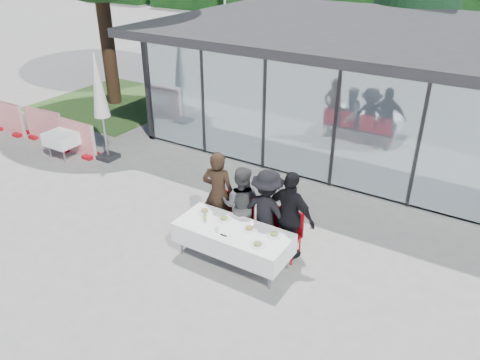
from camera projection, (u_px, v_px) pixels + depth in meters
name	position (u px, v px, depth m)	size (l,w,h in m)	color
ground	(205.00, 255.00, 9.38)	(90.00, 90.00, 0.00)	gray
pavilion	(422.00, 72.00, 13.59)	(14.80, 8.80, 3.44)	gray
dining_table	(233.00, 238.00, 8.97)	(2.26, 0.96, 0.75)	white
diner_a	(218.00, 194.00, 9.69)	(0.69, 0.69, 1.88)	#2F2015
diner_chair_a	(220.00, 209.00, 9.91)	(0.44, 0.44, 0.97)	#AC0B14
diner_b	(241.00, 205.00, 9.47)	(0.82, 0.82, 1.68)	#484848
diner_chair_b	(242.00, 216.00, 9.65)	(0.44, 0.44, 0.97)	#AC0B14
diner_c	(267.00, 211.00, 9.18)	(1.14, 1.14, 1.76)	black
diner_chair_c	(268.00, 225.00, 9.37)	(0.44, 0.44, 0.97)	#AC0B14
diner_d	(290.00, 216.00, 8.92)	(1.09, 1.09, 1.86)	black
diner_chair_d	(290.00, 232.00, 9.13)	(0.44, 0.44, 0.97)	#AC0B14
plate_a	(205.00, 211.00, 9.39)	(0.27, 0.27, 0.07)	white
plate_b	(224.00, 218.00, 9.14)	(0.27, 0.27, 0.07)	white
plate_c	(249.00, 228.00, 8.84)	(0.27, 0.27, 0.07)	white
plate_d	(274.00, 234.00, 8.66)	(0.27, 0.27, 0.07)	white
plate_extra	(258.00, 244.00, 8.38)	(0.27, 0.27, 0.07)	white
juice_bottle	(205.00, 217.00, 9.09)	(0.06, 0.06, 0.16)	#80B14A
drinking_glasses	(217.00, 229.00, 8.77)	(0.07, 0.07, 0.10)	silver
folded_eyeglasses	(223.00, 235.00, 8.66)	(0.14, 0.03, 0.01)	black
spare_table_left	(63.00, 138.00, 13.31)	(0.86, 0.86, 0.74)	white
market_umbrella	(99.00, 93.00, 12.50)	(0.50, 0.50, 3.00)	black
construction_barriers	(10.00, 119.00, 15.05)	(7.80, 0.60, 1.00)	red
grass_patch	(115.00, 102.00, 17.86)	(5.00, 5.00, 0.02)	#385926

